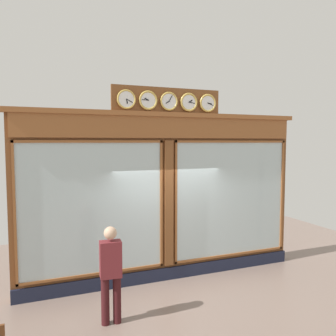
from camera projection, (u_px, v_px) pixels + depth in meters
name	position (u px, v px, depth m)	size (l,w,h in m)	color
shop_facade	(166.00, 195.00, 7.60)	(6.62, 0.42, 4.29)	brown
pedestrian	(111.00, 271.00, 5.70)	(0.38, 0.25, 1.69)	#3A1316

